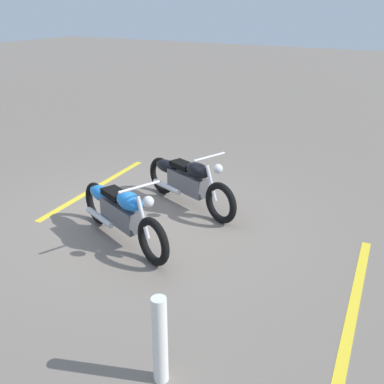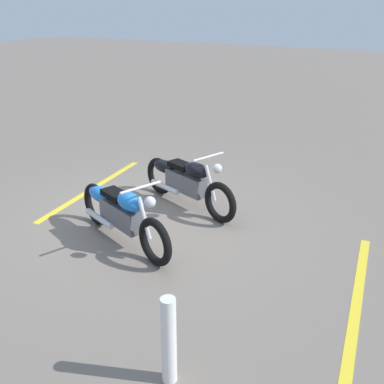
# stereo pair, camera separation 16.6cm
# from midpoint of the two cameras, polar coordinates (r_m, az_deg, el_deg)

# --- Properties ---
(ground_plane) EXTENTS (60.00, 60.00, 0.00)m
(ground_plane) POSITION_cam_midpoint_polar(r_m,az_deg,el_deg) (7.42, -6.77, -3.36)
(ground_plane) COLOR slate
(motorcycle_bright_foreground) EXTENTS (2.11, 0.95, 1.04)m
(motorcycle_bright_foreground) POSITION_cam_midpoint_polar(r_m,az_deg,el_deg) (6.61, -9.66, -2.51)
(motorcycle_bright_foreground) COLOR black
(motorcycle_bright_foreground) RESTS_ON ground
(motorcycle_dark_foreground) EXTENTS (2.12, 0.92, 1.04)m
(motorcycle_dark_foreground) POSITION_cam_midpoint_polar(r_m,az_deg,el_deg) (7.67, -1.46, 1.46)
(motorcycle_dark_foreground) COLOR black
(motorcycle_dark_foreground) RESTS_ON ground
(bollard_post) EXTENTS (0.14, 0.14, 0.90)m
(bollard_post) POSITION_cam_midpoint_polar(r_m,az_deg,el_deg) (4.29, -4.08, -18.08)
(bollard_post) COLOR white
(bollard_post) RESTS_ON ground
(parking_stripe_near) EXTENTS (0.42, 3.20, 0.01)m
(parking_stripe_near) POSITION_cam_midpoint_polar(r_m,az_deg,el_deg) (8.77, -12.79, 0.46)
(parking_stripe_near) COLOR yellow
(parking_stripe_near) RESTS_ON ground
(parking_stripe_mid) EXTENTS (0.42, 3.20, 0.01)m
(parking_stripe_mid) POSITION_cam_midpoint_polar(r_m,az_deg,el_deg) (5.78, 19.10, -12.84)
(parking_stripe_mid) COLOR yellow
(parking_stripe_mid) RESTS_ON ground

